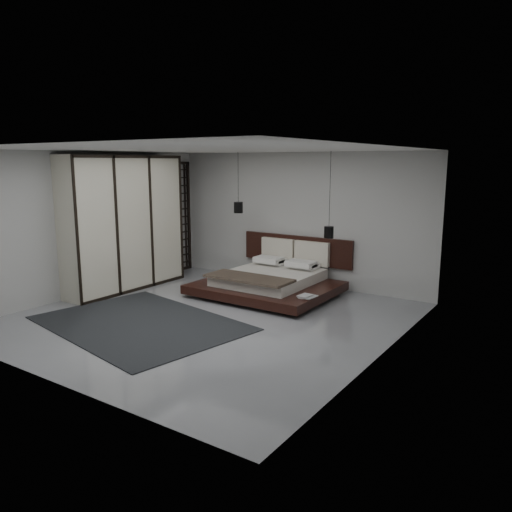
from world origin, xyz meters
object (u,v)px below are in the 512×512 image
Objects in this scene: pendant_right at (329,232)px; rug at (140,323)px; bed at (271,280)px; wardrobe at (124,223)px; lattice_screen at (177,217)px; pendant_left at (238,207)px.

rug is at bearing -119.75° from pendant_right.
wardrobe is at bearing -154.10° from bed.
lattice_screen is 0.78× the size of rug.
pendant_right is 0.49× the size of rug.
pendant_left is 2.16m from pendant_right.
pendant_left reaches higher than rug.
bed is 0.93× the size of wardrobe.
rug is at bearing -56.37° from lattice_screen.
bed is at bearing 25.90° from wardrobe.
lattice_screen is 3.18m from bed.
pendant_left reaches higher than lattice_screen.
pendant_right is at bearing 60.25° from rug.
lattice_screen is 1.87m from wardrobe.
wardrobe is at bearing -134.06° from pendant_left.
pendant_left is at bearing 159.93° from bed.
lattice_screen reaches higher than bed.
lattice_screen is at bearing 169.80° from bed.
lattice_screen is at bearing 97.74° from wardrobe.
wardrobe is at bearing -155.69° from pendant_right.
bed is 1.58× the size of pendant_right.
pendant_left is (-1.06, 0.39, 1.37)m from bed.
bed is (2.97, -0.53, -1.02)m from lattice_screen.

